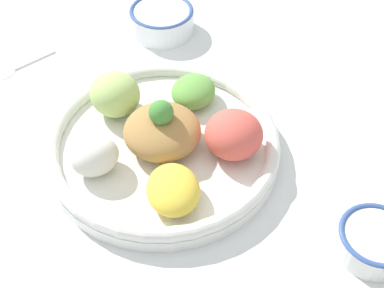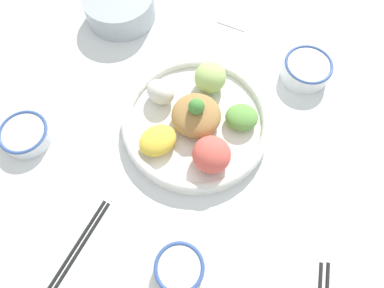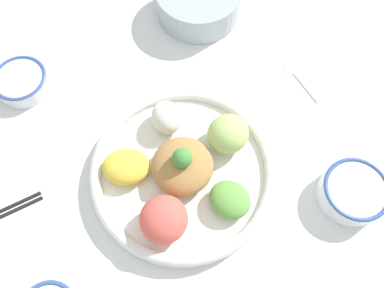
{
  "view_description": "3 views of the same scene",
  "coord_description": "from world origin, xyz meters",
  "px_view_note": "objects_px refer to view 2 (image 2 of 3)",
  "views": [
    {
      "loc": [
        0.03,
        -0.48,
        0.57
      ],
      "look_at": [
        0.07,
        0.01,
        0.03
      ],
      "focal_mm": 50.0,
      "sensor_mm": 36.0,
      "label": 1
    },
    {
      "loc": [
        0.32,
        -0.16,
        0.64
      ],
      "look_at": [
        0.08,
        -0.02,
        0.03
      ],
      "focal_mm": 30.0,
      "sensor_mm": 36.0,
      "label": 2
    },
    {
      "loc": [
        0.25,
        0.06,
        0.64
      ],
      "look_at": [
        0.0,
        0.03,
        0.07
      ],
      "focal_mm": 35.0,
      "sensor_mm": 36.0,
      "label": 3
    }
  ],
  "objects_px": {
    "rice_bowl_blue": "(307,69)",
    "serving_spoon_main": "(220,20)",
    "sauce_bowl_red": "(179,268)",
    "side_serving_bowl": "(119,5)",
    "chopsticks_pair_far": "(70,259)",
    "sauce_bowl_dark": "(25,134)",
    "salad_platter": "(197,120)"
  },
  "relations": [
    {
      "from": "chopsticks_pair_far",
      "to": "rice_bowl_blue",
      "type": "bearing_deg",
      "value": -22.37
    },
    {
      "from": "rice_bowl_blue",
      "to": "sauce_bowl_dark",
      "type": "xyz_separation_m",
      "value": [
        -0.17,
        -0.63,
        -0.01
      ]
    },
    {
      "from": "sauce_bowl_red",
      "to": "serving_spoon_main",
      "type": "relative_size",
      "value": 0.85
    },
    {
      "from": "chopsticks_pair_far",
      "to": "serving_spoon_main",
      "type": "xyz_separation_m",
      "value": [
        -0.36,
        0.56,
        -0.0
      ]
    },
    {
      "from": "salad_platter",
      "to": "rice_bowl_blue",
      "type": "bearing_deg",
      "value": 87.59
    },
    {
      "from": "rice_bowl_blue",
      "to": "salad_platter",
      "type": "bearing_deg",
      "value": -92.41
    },
    {
      "from": "sauce_bowl_dark",
      "to": "chopsticks_pair_far",
      "type": "xyz_separation_m",
      "value": [
        0.28,
        -0.01,
        -0.02
      ]
    },
    {
      "from": "rice_bowl_blue",
      "to": "serving_spoon_main",
      "type": "relative_size",
      "value": 1.04
    },
    {
      "from": "rice_bowl_blue",
      "to": "serving_spoon_main",
      "type": "xyz_separation_m",
      "value": [
        -0.25,
        -0.08,
        -0.02
      ]
    },
    {
      "from": "sauce_bowl_dark",
      "to": "side_serving_bowl",
      "type": "height_order",
      "value": "side_serving_bowl"
    },
    {
      "from": "side_serving_bowl",
      "to": "chopsticks_pair_far",
      "type": "height_order",
      "value": "side_serving_bowl"
    },
    {
      "from": "sauce_bowl_red",
      "to": "side_serving_bowl",
      "type": "bearing_deg",
      "value": 164.29
    },
    {
      "from": "salad_platter",
      "to": "rice_bowl_blue",
      "type": "xyz_separation_m",
      "value": [
        0.01,
        0.29,
        -0.0
      ]
    },
    {
      "from": "side_serving_bowl",
      "to": "chopsticks_pair_far",
      "type": "bearing_deg",
      "value": -34.31
    },
    {
      "from": "salad_platter",
      "to": "sauce_bowl_red",
      "type": "distance_m",
      "value": 0.3
    },
    {
      "from": "chopsticks_pair_far",
      "to": "serving_spoon_main",
      "type": "relative_size",
      "value": 2.0
    },
    {
      "from": "chopsticks_pair_far",
      "to": "side_serving_bowl",
      "type": "bearing_deg",
      "value": 23.44
    },
    {
      "from": "sauce_bowl_dark",
      "to": "salad_platter",
      "type": "bearing_deg",
      "value": 64.56
    },
    {
      "from": "sauce_bowl_dark",
      "to": "serving_spoon_main",
      "type": "xyz_separation_m",
      "value": [
        -0.08,
        0.55,
        -0.02
      ]
    },
    {
      "from": "sauce_bowl_dark",
      "to": "sauce_bowl_red",
      "type": "bearing_deg",
      "value": 21.07
    },
    {
      "from": "salad_platter",
      "to": "sauce_bowl_dark",
      "type": "distance_m",
      "value": 0.37
    },
    {
      "from": "sauce_bowl_red",
      "to": "sauce_bowl_dark",
      "type": "distance_m",
      "value": 0.43
    },
    {
      "from": "rice_bowl_blue",
      "to": "serving_spoon_main",
      "type": "distance_m",
      "value": 0.26
    },
    {
      "from": "sauce_bowl_red",
      "to": "salad_platter",
      "type": "bearing_deg",
      "value": 143.45
    },
    {
      "from": "sauce_bowl_red",
      "to": "rice_bowl_blue",
      "type": "distance_m",
      "value": 0.53
    },
    {
      "from": "salad_platter",
      "to": "sauce_bowl_red",
      "type": "relative_size",
      "value": 3.54
    },
    {
      "from": "salad_platter",
      "to": "rice_bowl_blue",
      "type": "height_order",
      "value": "salad_platter"
    },
    {
      "from": "serving_spoon_main",
      "to": "sauce_bowl_dark",
      "type": "bearing_deg",
      "value": -116.71
    },
    {
      "from": "sauce_bowl_red",
      "to": "side_serving_bowl",
      "type": "relative_size",
      "value": 0.51
    },
    {
      "from": "side_serving_bowl",
      "to": "serving_spoon_main",
      "type": "distance_m",
      "value": 0.26
    },
    {
      "from": "salad_platter",
      "to": "serving_spoon_main",
      "type": "distance_m",
      "value": 0.32
    },
    {
      "from": "salad_platter",
      "to": "chopsticks_pair_far",
      "type": "distance_m",
      "value": 0.37
    }
  ]
}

